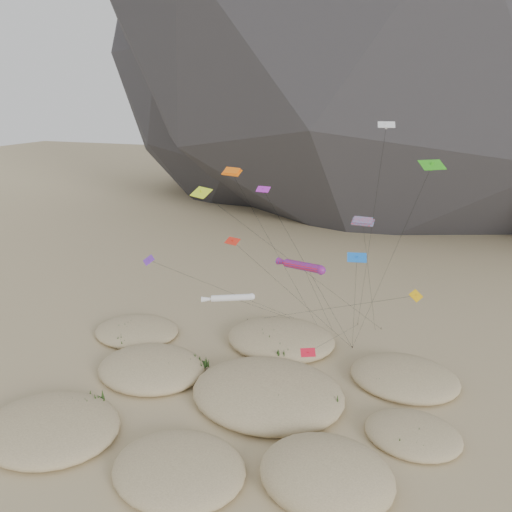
% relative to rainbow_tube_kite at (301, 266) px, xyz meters
% --- Properties ---
extents(ground, '(500.00, 500.00, 0.00)m').
position_rel_rainbow_tube_kite_xyz_m(ground, '(-2.41, -12.86, -13.19)').
color(ground, '#CCB789').
rests_on(ground, ground).
extents(dunes, '(48.53, 37.87, 4.11)m').
position_rel_rainbow_tube_kite_xyz_m(dunes, '(-4.43, -8.76, -12.49)').
color(dunes, '#CCB789').
rests_on(dunes, ground).
extents(dune_grass, '(41.24, 29.39, 1.45)m').
position_rel_rainbow_tube_kite_xyz_m(dune_grass, '(-3.34, -10.45, -12.35)').
color(dune_grass, black).
rests_on(dune_grass, ground).
extents(kite_stakes, '(19.14, 7.83, 0.30)m').
position_rel_rainbow_tube_kite_xyz_m(kite_stakes, '(-0.69, 10.29, -13.04)').
color(kite_stakes, '#3F2D1E').
rests_on(kite_stakes, ground).
extents(rainbow_tube_kite, '(6.79, 13.34, 14.01)m').
position_rel_rainbow_tube_kite_xyz_m(rainbow_tube_kite, '(0.00, 0.00, 0.00)').
color(rainbow_tube_kite, '#FF1A2E').
rests_on(rainbow_tube_kite, ground).
extents(white_tube_kite, '(7.40, 17.76, 10.37)m').
position_rel_rainbow_tube_kite_xyz_m(white_tube_kite, '(-7.38, -4.12, -3.45)').
color(white_tube_kite, silver).
rests_on(white_tube_kite, ground).
extents(orange_parafoil, '(11.74, 7.92, 23.56)m').
position_rel_rainbow_tube_kite_xyz_m(orange_parafoil, '(-9.97, 3.67, 9.62)').
color(orange_parafoil, orange).
rests_on(orange_parafoil, ground).
extents(multi_parafoil, '(2.40, 13.85, 19.55)m').
position_rel_rainbow_tube_kite_xyz_m(multi_parafoil, '(6.68, 0.08, 5.68)').
color(multi_parafoil, red).
rests_on(multi_parafoil, ground).
extents(delta_kites, '(32.58, 23.63, 29.38)m').
position_rel_rainbow_tube_kite_xyz_m(delta_kites, '(0.46, -1.23, 5.04)').
color(delta_kites, red).
rests_on(delta_kites, ground).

